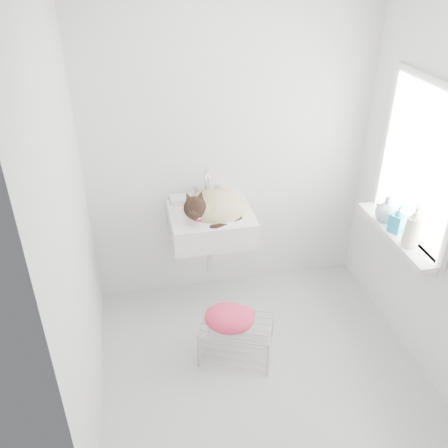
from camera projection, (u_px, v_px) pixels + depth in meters
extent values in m
cube|color=#AEB1B3|center=(259.00, 363.00, 3.43)|extent=(2.20, 2.00, 0.02)
cube|color=white|center=(230.00, 146.00, 3.63)|extent=(2.20, 0.02, 2.50)
cube|color=white|center=(438.00, 192.00, 2.98)|extent=(0.02, 2.00, 2.50)
cube|color=white|center=(71.00, 230.00, 2.59)|extent=(0.02, 2.00, 2.50)
cube|color=white|center=(422.00, 165.00, 3.10)|extent=(0.01, 0.80, 1.00)
cube|color=white|center=(420.00, 165.00, 3.09)|extent=(0.04, 0.90, 1.10)
cube|color=white|center=(396.00, 234.00, 3.35)|extent=(0.16, 0.88, 0.04)
cube|color=white|center=(211.00, 212.00, 3.58)|extent=(0.61, 0.54, 0.25)
ellipsoid|color=tan|center=(215.00, 209.00, 3.56)|extent=(0.50, 0.45, 0.23)
sphere|color=black|center=(193.00, 203.00, 3.41)|extent=(0.19, 0.19, 0.17)
torus|color=#DA1442|center=(196.00, 209.00, 3.44)|extent=(0.17, 0.16, 0.07)
cube|color=beige|center=(236.00, 338.00, 3.43)|extent=(0.57, 0.49, 0.29)
ellipsoid|color=#D23D09|center=(229.00, 323.00, 3.32)|extent=(0.41, 0.36, 0.14)
imported|color=white|center=(409.00, 245.00, 3.19)|extent=(0.13, 0.13, 0.25)
imported|color=teal|center=(395.00, 231.00, 3.35)|extent=(0.12, 0.12, 0.20)
imported|color=#A5B1C3|center=(384.00, 220.00, 3.47)|extent=(0.19, 0.19, 0.19)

